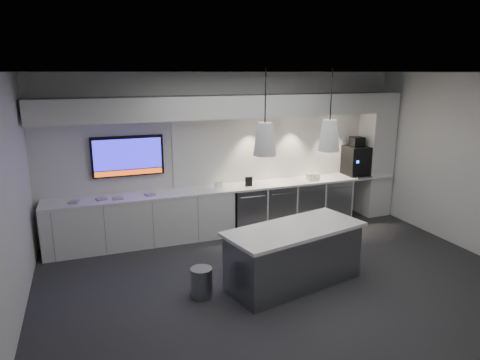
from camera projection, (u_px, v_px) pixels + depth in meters
name	position (u px, v px, depth m)	size (l,w,h in m)	color
floor	(283.00, 281.00, 6.33)	(7.00, 7.00, 0.00)	#2D2D2F
ceiling	(289.00, 72.00, 5.60)	(7.00, 7.00, 0.00)	black
wall_back	(229.00, 152.00, 8.24)	(7.00, 7.00, 0.00)	white
wall_front	(414.00, 251.00, 3.69)	(7.00, 7.00, 0.00)	white
wall_left	(5.00, 210.00, 4.80)	(7.00, 7.00, 0.00)	white
wall_right	(475.00, 165.00, 7.13)	(7.00, 7.00, 0.00)	white
back_counter	(234.00, 187.00, 8.10)	(6.80, 0.65, 0.04)	white
left_base_cabinets	(142.00, 221.00, 7.62)	(3.30, 0.63, 0.86)	white
fridge_unit_a	(247.00, 209.00, 8.29)	(0.60, 0.61, 0.85)	gray
fridge_unit_b	(276.00, 205.00, 8.50)	(0.60, 0.61, 0.85)	gray
fridge_unit_c	(304.00, 202.00, 8.71)	(0.60, 0.61, 0.85)	gray
fridge_unit_d	(331.00, 199.00, 8.92)	(0.60, 0.61, 0.85)	gray
backsplash	(285.00, 146.00, 8.61)	(4.60, 0.03, 1.30)	white
soffit	(234.00, 106.00, 7.75)	(6.90, 0.60, 0.40)	white
column	(376.00, 155.00, 9.08)	(0.55, 0.55, 2.60)	white
wall_tv	(128.00, 156.00, 7.54)	(1.25, 0.07, 0.72)	black
island	(294.00, 255.00, 6.16)	(2.18, 1.32, 0.86)	gray
bin	(202.00, 282.00, 5.84)	(0.30, 0.30, 0.42)	gray
coffee_machine	(356.00, 159.00, 8.94)	(0.47, 0.64, 0.80)	black
sign_black	(249.00, 182.00, 8.08)	(0.14, 0.02, 0.18)	black
sign_white	(219.00, 185.00, 7.89)	(0.18, 0.02, 0.14)	white
cup_cluster	(313.00, 177.00, 8.53)	(0.26, 0.16, 0.14)	white
tray_a	(74.00, 202.00, 7.08)	(0.16, 0.16, 0.03)	#9C9C9C
tray_b	(101.00, 199.00, 7.24)	(0.16, 0.16, 0.03)	#9C9C9C
tray_c	(118.00, 198.00, 7.29)	(0.16, 0.16, 0.03)	#9C9C9C
tray_d	(150.00, 195.00, 7.51)	(0.16, 0.16, 0.03)	#9C9C9C
pendant_left	(265.00, 139.00, 5.58)	(0.30, 0.30, 1.13)	white
pendant_right	(329.00, 135.00, 5.90)	(0.30, 0.30, 1.13)	white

